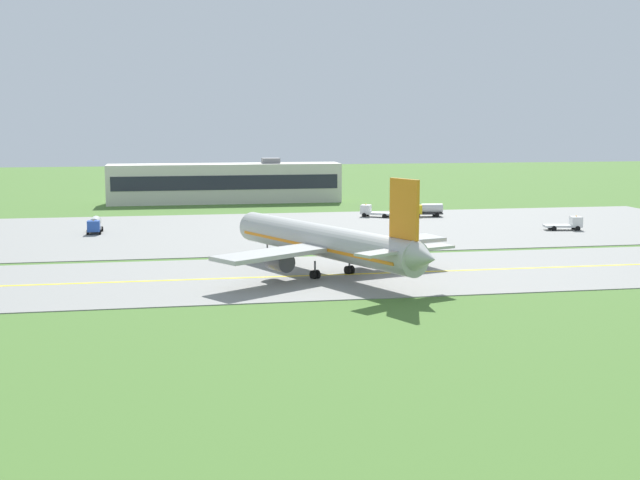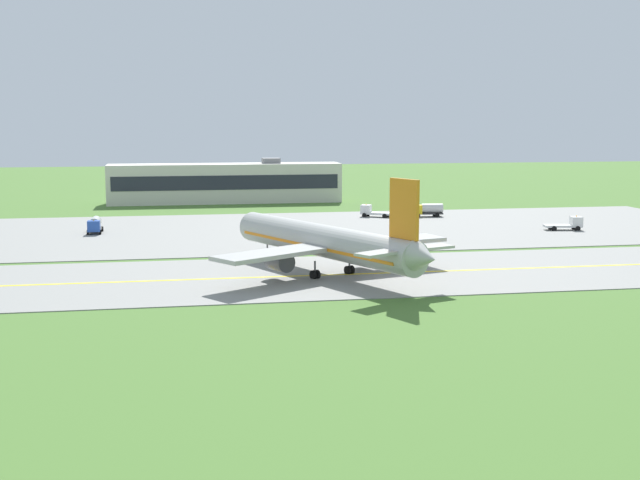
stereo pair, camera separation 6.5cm
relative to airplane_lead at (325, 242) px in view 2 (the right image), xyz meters
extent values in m
plane|color=#47702D|center=(0.20, -0.65, -4.13)|extent=(500.00, 500.00, 0.00)
cube|color=gray|center=(0.20, -0.65, -4.08)|extent=(240.00, 28.00, 0.10)
cube|color=gray|center=(10.20, 41.35, -4.08)|extent=(140.00, 52.00, 0.10)
cube|color=yellow|center=(0.20, -0.65, -4.03)|extent=(220.00, 0.60, 0.01)
cylinder|color=#ADADA8|center=(-0.21, 0.44, 0.07)|extent=(18.09, 32.47, 4.00)
cone|color=#ADADA8|center=(-7.95, 16.91, 0.07)|extent=(4.55, 3.97, 3.80)
cone|color=#ADADA8|center=(7.62, -16.21, 0.47)|extent=(4.44, 4.34, 3.40)
cube|color=orange|center=(-0.21, 0.44, -0.43)|extent=(17.00, 30.04, 0.36)
cube|color=#1E232D|center=(-7.02, 14.92, 0.77)|extent=(3.84, 3.08, 0.70)
cube|color=#ADADA8|center=(-6.96, -5.17, -0.43)|extent=(15.18, 12.23, 0.50)
cylinder|color=#47474C|center=(-6.00, -2.50, -1.83)|extent=(3.53, 4.06, 2.30)
cylinder|color=black|center=(-6.69, -1.06, -1.83)|extent=(2.01, 1.12, 2.10)
cube|color=#ADADA8|center=(8.42, 2.07, -0.43)|extent=(15.75, 9.02, 0.50)
cylinder|color=#47474C|center=(5.76, 3.03, -1.83)|extent=(3.53, 4.06, 2.30)
cylinder|color=black|center=(5.08, 4.47, -1.83)|extent=(2.01, 1.12, 2.10)
cube|color=orange|center=(6.17, -13.13, 5.32)|extent=(2.23, 4.15, 6.50)
cube|color=#ADADA8|center=(3.36, -14.68, 0.87)|extent=(6.38, 5.16, 0.30)
cube|color=#ADADA8|center=(9.16, -11.95, 0.87)|extent=(6.46, 4.24, 0.30)
cylinder|color=slate|center=(-5.74, 12.21, -2.76)|extent=(0.24, 0.24, 1.65)
cylinder|color=black|center=(-5.74, 12.21, -3.58)|extent=(0.78, 1.14, 1.10)
cylinder|color=slate|center=(-1.71, -2.47, -2.76)|extent=(0.24, 0.24, 1.65)
cylinder|color=black|center=(-1.96, -2.59, -3.58)|extent=(0.78, 1.14, 1.10)
cylinder|color=black|center=(-1.46, -2.36, -3.58)|extent=(0.78, 1.14, 1.10)
cylinder|color=slate|center=(3.00, -0.26, -2.76)|extent=(0.24, 0.24, 1.65)
cylinder|color=black|center=(2.75, -0.38, -3.58)|extent=(0.78, 1.14, 1.10)
cylinder|color=black|center=(3.25, -0.14, -3.58)|extent=(0.78, 1.14, 1.10)
cube|color=#264CA5|center=(-31.24, 41.53, -2.63)|extent=(2.00, 1.80, 1.80)
cube|color=#1E232D|center=(-31.24, 40.77, -2.32)|extent=(1.84, 0.12, 0.81)
cylinder|color=silver|center=(-31.25, 44.53, -2.38)|extent=(1.81, 4.20, 1.80)
cube|color=#383838|center=(-31.25, 44.53, -3.41)|extent=(2.11, 4.20, 0.24)
cylinder|color=orange|center=(-31.24, 41.53, -1.63)|extent=(0.20, 0.20, 0.18)
cylinder|color=black|center=(-30.24, 41.53, -3.68)|extent=(0.30, 0.90, 0.90)
cylinder|color=black|center=(-32.24, 41.53, -3.68)|extent=(0.30, 0.90, 0.90)
cylinder|color=black|center=(-30.20, 45.37, -3.68)|extent=(0.30, 0.90, 0.90)
cylinder|color=black|center=(-32.30, 45.37, -3.68)|extent=(0.30, 0.90, 0.90)
cube|color=silver|center=(50.17, 32.63, -2.63)|extent=(2.09, 2.25, 1.80)
cube|color=#1E232D|center=(50.93, 32.52, -2.32)|extent=(0.40, 1.84, 0.81)
cube|color=silver|center=(47.01, 33.13, -3.33)|extent=(4.87, 2.78, 0.40)
cylinder|color=orange|center=(50.17, 32.63, -1.63)|extent=(0.20, 0.20, 0.18)
cylinder|color=black|center=(50.32, 33.62, -3.68)|extent=(0.94, 0.43, 0.90)
cylinder|color=black|center=(50.02, 31.65, -3.68)|extent=(0.94, 0.43, 0.90)
cylinder|color=black|center=(46.26, 34.30, -3.68)|extent=(0.94, 0.43, 0.90)
cylinder|color=black|center=(45.94, 32.23, -3.68)|extent=(0.94, 0.43, 0.90)
cube|color=yellow|center=(28.81, 56.33, -2.63)|extent=(1.96, 2.14, 1.80)
cube|color=#1E232D|center=(28.05, 56.40, -2.32)|extent=(0.27, 1.84, 0.81)
cylinder|color=silver|center=(31.80, 56.08, -2.38)|extent=(4.34, 2.14, 1.80)
cube|color=#383838|center=(31.80, 56.08, -3.41)|extent=(4.36, 2.44, 0.24)
cylinder|color=orange|center=(28.81, 56.33, -1.63)|extent=(0.20, 0.20, 0.18)
cylinder|color=black|center=(28.73, 55.34, -3.68)|extent=(0.92, 0.37, 0.90)
cylinder|color=black|center=(28.90, 57.33, -3.68)|extent=(0.92, 0.37, 0.90)
cylinder|color=black|center=(32.55, 54.97, -3.68)|extent=(0.92, 0.37, 0.90)
cylinder|color=black|center=(32.73, 57.06, -3.68)|extent=(0.92, 0.37, 0.90)
cube|color=silver|center=(19.10, 58.44, -2.63)|extent=(2.57, 2.64, 1.80)
cube|color=#1E232D|center=(18.44, 58.83, -2.32)|extent=(1.05, 1.64, 0.81)
cube|color=silver|center=(21.84, 56.79, -3.33)|extent=(5.02, 4.17, 0.40)
cylinder|color=orange|center=(19.10, 58.44, -1.63)|extent=(0.20, 0.20, 0.18)
cylinder|color=black|center=(18.58, 57.58, -3.68)|extent=(0.93, 0.72, 0.90)
cylinder|color=black|center=(19.61, 59.29, -3.68)|extent=(0.93, 0.72, 0.90)
cylinder|color=black|center=(22.08, 55.41, -3.68)|extent=(0.93, 0.72, 0.90)
cylinder|color=black|center=(23.17, 57.21, -3.68)|extent=(0.93, 0.72, 0.90)
cube|color=beige|center=(-6.16, 92.06, 0.34)|extent=(53.00, 8.82, 8.95)
cube|color=#1E232D|center=(-6.16, 87.60, 0.79)|extent=(50.88, 0.10, 3.22)
cube|color=slate|center=(4.44, 92.06, 5.42)|extent=(4.00, 4.00, 1.20)
camera|label=1|loc=(-18.44, -98.12, 14.84)|focal=46.25mm
camera|label=2|loc=(-18.37, -98.13, 14.84)|focal=46.25mm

